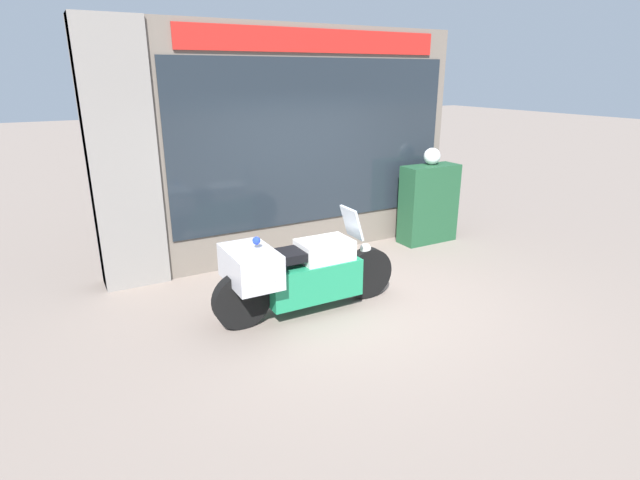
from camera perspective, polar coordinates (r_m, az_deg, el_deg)
name	(u,v)px	position (r m, az deg, el deg)	size (l,w,h in m)	color
ground_plane	(360,298)	(6.43, 4.59, -6.67)	(60.00, 60.00, 0.00)	gray
shop_building	(266,147)	(7.47, -6.17, 10.53)	(5.59, 0.55, 3.40)	#6B6056
window_display	(309,219)	(8.06, -1.30, 2.41)	(4.32, 0.30, 2.12)	slate
paramedic_motorcycle	(296,272)	(5.82, -2.80, -3.70)	(2.34, 0.80, 1.22)	black
utility_cabinet	(429,204)	(8.57, 12.31, 4.05)	(0.98, 0.41, 1.30)	#1E4C2D
white_helmet	(432,156)	(8.50, 12.69, 9.33)	(0.27, 0.27, 0.27)	white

